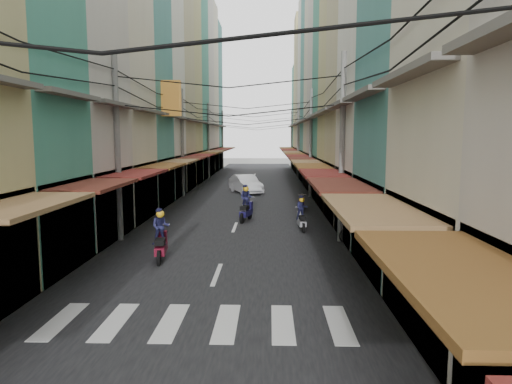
% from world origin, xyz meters
% --- Properties ---
extents(ground, '(160.00, 160.00, 0.00)m').
position_xyz_m(ground, '(0.00, 0.00, 0.00)').
color(ground, slate).
rests_on(ground, ground).
extents(road, '(10.00, 80.00, 0.02)m').
position_xyz_m(road, '(0.00, 20.00, 0.01)').
color(road, black).
rests_on(road, ground).
extents(sidewalk_left, '(3.00, 80.00, 0.06)m').
position_xyz_m(sidewalk_left, '(-6.50, 20.00, 0.03)').
color(sidewalk_left, slate).
rests_on(sidewalk_left, ground).
extents(sidewalk_right, '(3.00, 80.00, 0.06)m').
position_xyz_m(sidewalk_right, '(6.50, 20.00, 0.03)').
color(sidewalk_right, slate).
rests_on(sidewalk_right, ground).
extents(crosswalk, '(7.55, 2.40, 0.01)m').
position_xyz_m(crosswalk, '(-0.00, -6.00, 0.03)').
color(crosswalk, silver).
rests_on(crosswalk, ground).
extents(building_row_left, '(7.80, 67.67, 23.70)m').
position_xyz_m(building_row_left, '(-7.92, 16.56, 9.78)').
color(building_row_left, silver).
rests_on(building_row_left, ground).
extents(building_row_right, '(7.80, 68.98, 22.59)m').
position_xyz_m(building_row_right, '(7.92, 16.45, 9.41)').
color(building_row_right, teal).
rests_on(building_row_right, ground).
extents(utility_poles, '(10.20, 66.13, 8.20)m').
position_xyz_m(utility_poles, '(0.00, 15.01, 6.59)').
color(utility_poles, gray).
rests_on(utility_poles, ground).
extents(white_car, '(5.67, 3.86, 1.86)m').
position_xyz_m(white_car, '(-0.17, 20.15, 0.00)').
color(white_car, silver).
rests_on(white_car, ground).
extents(bicycle, '(1.92, 1.19, 1.24)m').
position_xyz_m(bicycle, '(5.71, 3.00, 0.00)').
color(bicycle, black).
rests_on(bicycle, ground).
extents(moving_scooters, '(6.54, 13.86, 1.99)m').
position_xyz_m(moving_scooters, '(0.53, 4.99, 0.57)').
color(moving_scooters, black).
rests_on(moving_scooters, ground).
extents(parked_scooters, '(12.90, 13.53, 1.00)m').
position_xyz_m(parked_scooters, '(5.06, -3.73, 0.48)').
color(parked_scooters, black).
rests_on(parked_scooters, ground).
extents(pedestrians, '(13.26, 20.49, 2.22)m').
position_xyz_m(pedestrians, '(-4.73, -0.47, 1.04)').
color(pedestrians, black).
rests_on(pedestrians, ground).
extents(market_umbrella, '(2.16, 2.16, 2.28)m').
position_xyz_m(market_umbrella, '(5.76, -0.83, 2.01)').
color(market_umbrella, '#B2B2B7').
rests_on(market_umbrella, ground).
extents(traffic_sign, '(0.10, 0.69, 3.15)m').
position_xyz_m(traffic_sign, '(5.20, -5.50, 2.32)').
color(traffic_sign, gray).
rests_on(traffic_sign, ground).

